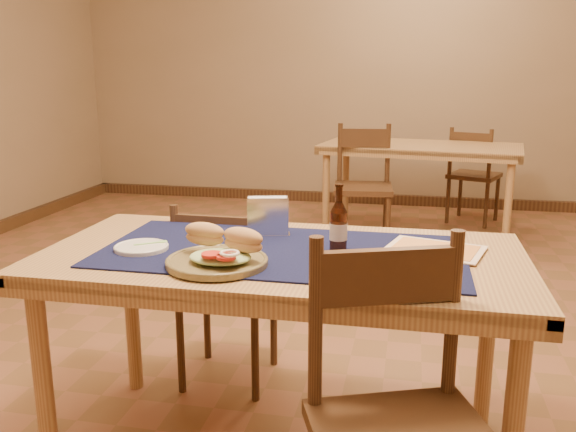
% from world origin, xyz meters
% --- Properties ---
extents(room, '(6.04, 7.04, 2.84)m').
position_xyz_m(room, '(0.00, 0.00, 1.40)').
color(room, brown).
rests_on(room, ground).
extents(main_table, '(1.60, 0.80, 0.75)m').
position_xyz_m(main_table, '(0.00, -0.80, 0.67)').
color(main_table, tan).
rests_on(main_table, ground).
extents(placemat, '(1.20, 0.60, 0.01)m').
position_xyz_m(placemat, '(0.00, -0.80, 0.75)').
color(placemat, '#10153E').
rests_on(placemat, main_table).
extents(baseboard, '(6.00, 7.00, 0.10)m').
position_xyz_m(baseboard, '(0.00, 0.00, 0.05)').
color(baseboard, '#472E19').
rests_on(baseboard, ground).
extents(back_table, '(1.67, 1.01, 0.75)m').
position_xyz_m(back_table, '(0.48, 2.37, 0.67)').
color(back_table, tan).
rests_on(back_table, ground).
extents(chair_main_far, '(0.38, 0.38, 0.82)m').
position_xyz_m(chair_main_far, '(-0.34, -0.36, 0.43)').
color(chair_main_far, '#472E19').
rests_on(chair_main_far, ground).
extents(chair_main_near, '(0.56, 0.56, 0.94)m').
position_xyz_m(chair_main_near, '(0.42, -1.35, 0.49)').
color(chair_main_near, '#472E19').
rests_on(chair_main_near, ground).
extents(chair_back_near, '(0.47, 0.47, 0.94)m').
position_xyz_m(chair_back_near, '(0.05, 1.90, 0.49)').
color(chair_back_near, '#472E19').
rests_on(chair_back_near, ground).
extents(chair_back_far, '(0.51, 0.51, 0.86)m').
position_xyz_m(chair_back_far, '(0.95, 2.84, 0.45)').
color(chair_back_far, '#472E19').
rests_on(chair_back_far, ground).
extents(sandwich_plate, '(0.32, 0.32, 0.12)m').
position_xyz_m(sandwich_plate, '(-0.16, -0.99, 0.79)').
color(sandwich_plate, brown).
rests_on(sandwich_plate, placemat).
extents(side_plate, '(0.18, 0.18, 0.02)m').
position_xyz_m(side_plate, '(-0.47, -0.88, 0.76)').
color(side_plate, silver).
rests_on(side_plate, placemat).
extents(fork, '(0.10, 0.08, 0.00)m').
position_xyz_m(fork, '(-0.44, -0.85, 0.77)').
color(fork, '#9AE27C').
rests_on(fork, side_plate).
extents(beer_bottle, '(0.06, 0.06, 0.22)m').
position_xyz_m(beer_bottle, '(0.18, -0.76, 0.84)').
color(beer_bottle, '#4C210D').
rests_on(beer_bottle, placemat).
extents(napkin_holder, '(0.17, 0.09, 0.14)m').
position_xyz_m(napkin_holder, '(-0.09, -0.62, 0.82)').
color(napkin_holder, white).
rests_on(napkin_holder, placemat).
extents(menu_card, '(0.36, 0.30, 0.01)m').
position_xyz_m(menu_card, '(0.50, -0.69, 0.76)').
color(menu_card, beige).
rests_on(menu_card, placemat).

